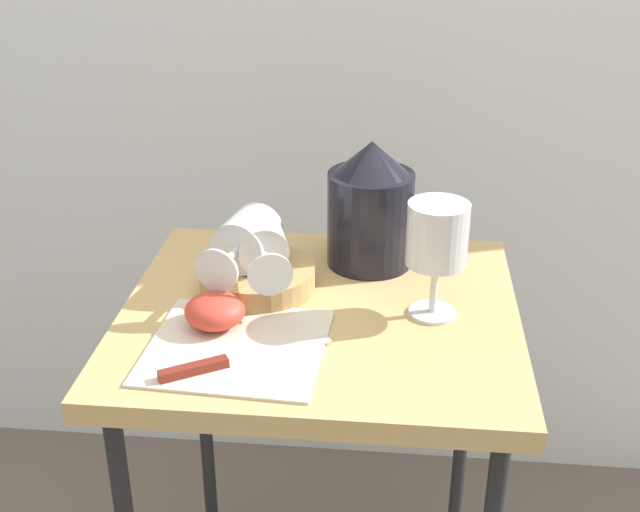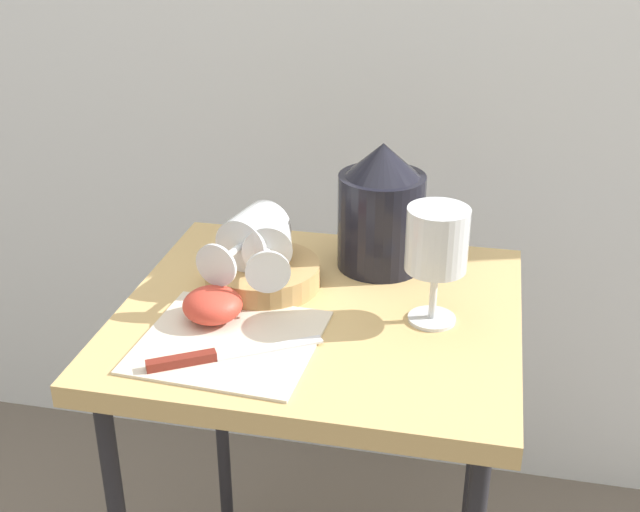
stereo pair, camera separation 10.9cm
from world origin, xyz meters
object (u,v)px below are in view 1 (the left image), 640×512
at_px(pitcher, 371,215).
at_px(wine_glass_upright, 437,239).
at_px(apple_half_left, 215,311).
at_px(wine_glass_tipped_near, 246,240).
at_px(table, 320,350).
at_px(basket_tray, 257,278).
at_px(knife, 221,363).
at_px(wine_glass_tipped_far, 261,244).

distance_m(pitcher, wine_glass_upright, 0.18).
relative_size(wine_glass_upright, apple_half_left, 2.03).
bearing_deg(wine_glass_tipped_near, table, -26.68).
bearing_deg(pitcher, basket_tray, -147.08).
relative_size(basket_tray, knife, 0.83).
xyz_separation_m(pitcher, knife, (-0.16, -0.31, -0.07)).
xyz_separation_m(wine_glass_tipped_far, knife, (-0.02, -0.21, -0.06)).
height_order(wine_glass_tipped_far, apple_half_left, wine_glass_tipped_far).
bearing_deg(knife, wine_glass_tipped_near, 91.61).
relative_size(basket_tray, wine_glass_upright, 1.02).
xyz_separation_m(basket_tray, pitcher, (0.16, 0.10, 0.06)).
relative_size(table, knife, 3.38).
distance_m(wine_glass_upright, knife, 0.32).
relative_size(apple_half_left, knife, 0.40).
distance_m(table, wine_glass_upright, 0.23).
relative_size(wine_glass_tipped_far, apple_half_left, 1.96).
xyz_separation_m(pitcher, wine_glass_upright, (0.09, -0.15, 0.03)).
bearing_deg(pitcher, apple_half_left, -131.73).
bearing_deg(basket_tray, wine_glass_tipped_far, 10.04).
bearing_deg(table, knife, -122.91).
relative_size(basket_tray, apple_half_left, 2.07).
height_order(basket_tray, pitcher, pitcher).
bearing_deg(wine_glass_tipped_far, wine_glass_upright, -10.90).
bearing_deg(table, pitcher, 67.84).
distance_m(basket_tray, apple_half_left, 0.12).
distance_m(basket_tray, pitcher, 0.20).
distance_m(wine_glass_upright, apple_half_left, 0.30).
relative_size(table, wine_glass_tipped_far, 4.30).
xyz_separation_m(pitcher, wine_glass_tipped_near, (-0.17, -0.10, -0.00)).
bearing_deg(wine_glass_tipped_near, knife, -88.39).
distance_m(table, apple_half_left, 0.17).
xyz_separation_m(wine_glass_tipped_far, apple_half_left, (-0.04, -0.12, -0.04)).
bearing_deg(table, wine_glass_tipped_near, 153.32).
distance_m(basket_tray, wine_glass_tipped_far, 0.05).
relative_size(wine_glass_tipped_near, wine_glass_tipped_far, 1.03).
bearing_deg(pitcher, table, -112.16).
distance_m(table, pitcher, 0.22).
relative_size(basket_tray, wine_glass_tipped_far, 1.06).
bearing_deg(wine_glass_upright, apple_half_left, -166.24).
bearing_deg(wine_glass_tipped_far, basket_tray, -169.96).
xyz_separation_m(table, pitcher, (0.06, 0.15, 0.14)).
xyz_separation_m(pitcher, wine_glass_tipped_far, (-0.15, -0.10, -0.01)).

